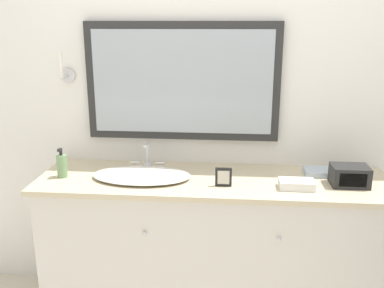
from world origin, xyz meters
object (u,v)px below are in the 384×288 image
at_px(picture_frame, 223,177).
at_px(appliance_box, 350,176).
at_px(sink_basin, 142,175).
at_px(soap_bottle, 62,165).

bearing_deg(picture_frame, appliance_box, 6.20).
height_order(sink_basin, soap_bottle, soap_bottle).
xyz_separation_m(soap_bottle, appliance_box, (1.59, 0.01, -0.01)).
bearing_deg(sink_basin, picture_frame, -10.91).
bearing_deg(sink_basin, soap_bottle, -176.75).
bearing_deg(picture_frame, sink_basin, 169.09).
distance_m(sink_basin, soap_bottle, 0.46).
distance_m(sink_basin, appliance_box, 1.14).
bearing_deg(soap_bottle, sink_basin, 3.25).
xyz_separation_m(sink_basin, picture_frame, (0.46, -0.09, 0.03)).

